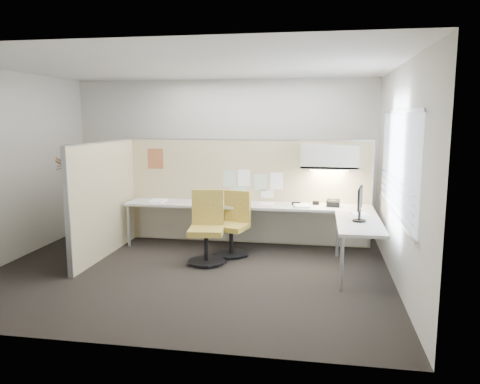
% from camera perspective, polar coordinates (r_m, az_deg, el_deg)
% --- Properties ---
extents(floor, '(5.50, 4.50, 0.01)m').
position_cam_1_polar(floor, '(6.72, -5.97, -9.46)').
color(floor, black).
rests_on(floor, ground).
extents(ceiling, '(5.50, 4.50, 0.01)m').
position_cam_1_polar(ceiling, '(6.41, -6.40, 15.10)').
color(ceiling, white).
rests_on(ceiling, wall_back).
extents(wall_back, '(5.50, 0.02, 2.80)m').
position_cam_1_polar(wall_back, '(8.59, -2.08, 4.24)').
color(wall_back, beige).
rests_on(wall_back, ground).
extents(wall_front, '(5.50, 0.02, 2.80)m').
position_cam_1_polar(wall_front, '(4.32, -14.33, -0.94)').
color(wall_front, beige).
rests_on(wall_front, ground).
extents(wall_left, '(0.02, 4.50, 2.80)m').
position_cam_1_polar(wall_left, '(7.64, -26.47, 2.67)').
color(wall_left, beige).
rests_on(wall_left, ground).
extents(wall_right, '(0.02, 4.50, 2.80)m').
position_cam_1_polar(wall_right, '(6.26, 18.85, 1.91)').
color(wall_right, beige).
rests_on(wall_right, ground).
extents(window_pane, '(0.01, 2.80, 1.30)m').
position_cam_1_polar(window_pane, '(6.24, 18.70, 3.29)').
color(window_pane, '#A0AAB9').
rests_on(window_pane, wall_right).
extents(partition_back, '(4.10, 0.06, 1.75)m').
position_cam_1_polar(partition_back, '(7.92, 0.88, 0.00)').
color(partition_back, '#C9B68B').
rests_on(partition_back, floor).
extents(partition_left, '(0.06, 2.20, 1.75)m').
position_cam_1_polar(partition_left, '(7.49, -16.16, -0.90)').
color(partition_left, '#C9B68B').
rests_on(partition_left, floor).
extents(desk, '(4.00, 2.07, 0.73)m').
position_cam_1_polar(desk, '(7.46, 3.20, -2.72)').
color(desk, beige).
rests_on(desk, floor).
extents(overhead_bin, '(0.90, 0.36, 0.38)m').
position_cam_1_polar(overhead_bin, '(7.55, 10.85, 4.24)').
color(overhead_bin, beige).
rests_on(overhead_bin, partition_back).
extents(task_light_strip, '(0.60, 0.06, 0.02)m').
position_cam_1_polar(task_light_strip, '(7.57, 10.80, 2.66)').
color(task_light_strip, '#FFEABF').
rests_on(task_light_strip, overhead_bin).
extents(pinned_papers, '(1.01, 0.00, 0.47)m').
position_cam_1_polar(pinned_papers, '(7.86, 1.41, 1.09)').
color(pinned_papers, '#8CBF8C').
rests_on(pinned_papers, partition_back).
extents(poster, '(0.28, 0.00, 0.35)m').
position_cam_1_polar(poster, '(8.22, -10.27, 4.02)').
color(poster, orange).
rests_on(poster, partition_back).
extents(chair_left, '(0.56, 0.58, 0.98)m').
position_cam_1_polar(chair_left, '(7.29, -0.83, -4.16)').
color(chair_left, black).
rests_on(chair_left, floor).
extents(chair_right, '(0.55, 0.57, 1.05)m').
position_cam_1_polar(chair_right, '(6.92, -4.08, -4.61)').
color(chair_right, black).
rests_on(chair_right, floor).
extents(monitor, '(0.18, 0.44, 0.47)m').
position_cam_1_polar(monitor, '(6.51, 14.41, -1.18)').
color(monitor, black).
rests_on(monitor, desk).
extents(phone, '(0.22, 0.21, 0.12)m').
position_cam_1_polar(phone, '(7.55, 11.25, -1.35)').
color(phone, black).
rests_on(phone, desk).
extents(stapler, '(0.15, 0.07, 0.05)m').
position_cam_1_polar(stapler, '(7.59, 6.85, -1.39)').
color(stapler, black).
rests_on(stapler, desk).
extents(tape_dispenser, '(0.11, 0.08, 0.06)m').
position_cam_1_polar(tape_dispenser, '(7.65, 9.24, -1.33)').
color(tape_dispenser, black).
rests_on(tape_dispenser, desk).
extents(coat_hook, '(0.18, 0.45, 1.35)m').
position_cam_1_polar(coat_hook, '(6.63, -20.52, 2.37)').
color(coat_hook, silver).
rests_on(coat_hook, partition_left).
extents(paper_stack_0, '(0.24, 0.31, 0.03)m').
position_cam_1_polar(paper_stack_0, '(7.92, -9.95, -1.08)').
color(paper_stack_0, white).
rests_on(paper_stack_0, desk).
extents(paper_stack_1, '(0.23, 0.30, 0.05)m').
position_cam_1_polar(paper_stack_1, '(7.62, -0.70, -1.29)').
color(paper_stack_1, white).
rests_on(paper_stack_1, desk).
extents(paper_stack_2, '(0.24, 0.31, 0.02)m').
position_cam_1_polar(paper_stack_2, '(7.58, 3.22, -1.48)').
color(paper_stack_2, white).
rests_on(paper_stack_2, desk).
extents(paper_stack_3, '(0.28, 0.34, 0.03)m').
position_cam_1_polar(paper_stack_3, '(7.46, 7.52, -1.67)').
color(paper_stack_3, white).
rests_on(paper_stack_3, desk).
extents(paper_stack_4, '(0.27, 0.33, 0.02)m').
position_cam_1_polar(paper_stack_4, '(7.00, 14.38, -2.62)').
color(paper_stack_4, white).
rests_on(paper_stack_4, desk).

